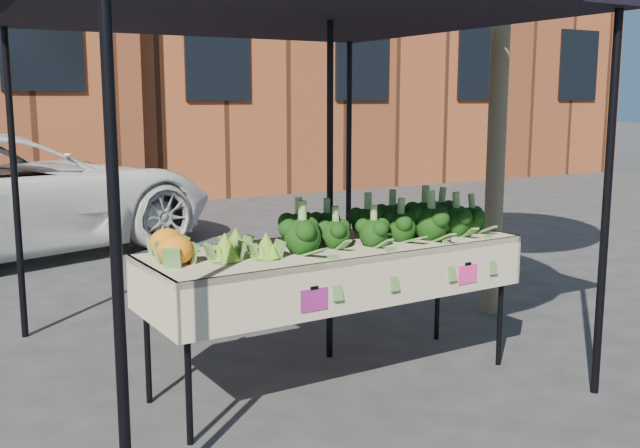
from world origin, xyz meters
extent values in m
plane|color=#2B2B2D|center=(0.00, 0.00, 0.00)|extent=(90.00, 90.00, 0.00)
cube|color=#B7AA90|center=(-0.16, -0.02, 0.45)|extent=(2.43, 0.89, 0.90)
cube|color=#F22D8C|center=(-0.57, -0.42, 0.70)|extent=(0.17, 0.01, 0.12)
cube|color=#E72B82|center=(0.57, -0.42, 0.70)|extent=(0.17, 0.01, 0.12)
ellipsoid|color=#0C350E|center=(0.20, 0.00, 1.04)|extent=(1.55, 0.58, 0.27)
ellipsoid|color=#6FA92B|center=(-0.83, -0.04, 1.00)|extent=(0.44, 0.48, 0.21)
ellipsoid|color=orange|center=(-1.20, 0.04, 0.99)|extent=(0.24, 0.44, 0.19)
camera|label=1|loc=(-2.48, -3.90, 1.80)|focal=41.65mm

